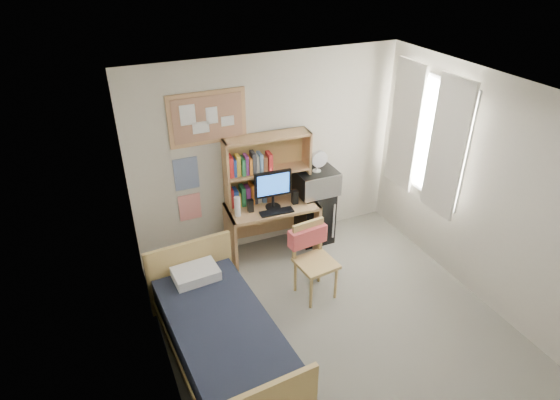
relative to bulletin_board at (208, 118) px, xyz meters
name	(u,v)px	position (x,y,z in m)	size (l,w,h in m)	color
floor	(345,339)	(0.78, -2.08, -1.93)	(3.60, 4.20, 0.02)	gray
ceiling	(368,106)	(0.78, -2.08, 0.68)	(3.60, 4.20, 0.02)	white
wall_back	(269,155)	(0.78, 0.02, -0.62)	(3.60, 0.04, 2.60)	beige
wall_left	(163,291)	(-1.02, -2.08, -0.62)	(0.04, 4.20, 2.60)	beige
wall_right	(499,201)	(2.58, -2.08, -0.62)	(0.04, 4.20, 2.60)	beige
window_unit	(426,137)	(2.53, -0.88, -0.32)	(0.10, 1.40, 1.70)	white
curtain_left	(447,149)	(2.50, -1.28, -0.32)	(0.04, 0.55, 1.70)	white
curtain_right	(405,126)	(2.50, -0.48, -0.32)	(0.04, 0.55, 1.70)	white
bulletin_board	(208,118)	(0.00, 0.00, 0.00)	(0.94, 0.03, 0.64)	#A47456
poster_wave	(186,174)	(-0.32, 0.01, -0.67)	(0.30, 0.01, 0.42)	navy
poster_japan	(190,207)	(-0.32, 0.01, -1.14)	(0.28, 0.01, 0.36)	red
desk	(272,229)	(0.68, -0.30, -1.55)	(1.18, 0.59, 0.74)	tan
desk_chair	(316,263)	(0.81, -1.31, -1.45)	(0.47, 0.47, 0.94)	tan
mini_fridge	(314,215)	(1.34, -0.24, -1.54)	(0.45, 0.45, 0.77)	black
bed	(223,341)	(-0.50, -1.82, -1.66)	(0.95, 1.90, 0.52)	black
hutch	(267,169)	(0.69, -0.15, -0.73)	(1.11, 0.28, 0.91)	tan
monitor	(273,190)	(0.67, -0.36, -0.93)	(0.48, 0.04, 0.51)	black
keyboard	(277,212)	(0.66, -0.50, -1.17)	(0.43, 0.14, 0.02)	black
speaker_left	(250,206)	(0.37, -0.34, -1.10)	(0.07, 0.07, 0.17)	black
speaker_right	(295,197)	(0.97, -0.38, -1.09)	(0.08, 0.08, 0.18)	black
water_bottle	(237,207)	(0.19, -0.37, -1.05)	(0.08, 0.08, 0.26)	white
hoodie	(307,236)	(0.79, -1.11, -1.19)	(0.47, 0.14, 0.22)	#E45658
microwave	(316,182)	(1.34, -0.26, -1.00)	(0.54, 0.41, 0.31)	silver
desk_fan	(317,162)	(1.34, -0.26, -0.71)	(0.22, 0.22, 0.28)	white
pillow	(196,274)	(-0.55, -1.08, -1.34)	(0.48, 0.34, 0.12)	white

